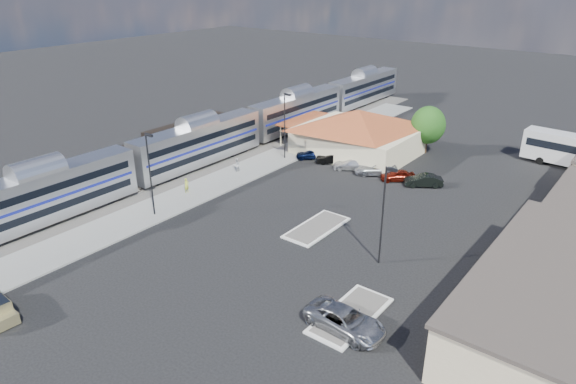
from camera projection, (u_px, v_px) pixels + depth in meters
The scene contains 21 objects.
ground at pixel (273, 224), 51.68m from camera, with size 280.00×280.00×0.00m, color black.
railbed at pixel (190, 159), 69.24m from camera, with size 16.00×100.00×0.12m, color #4C4944.
platform at pixel (228, 179), 62.73m from camera, with size 5.50×92.00×0.18m, color gray.
passenger_train at pixel (199, 145), 65.79m from camera, with size 3.00×104.00×5.55m.
freight_cars at pixel (189, 137), 72.19m from camera, with size 2.80×46.00×4.00m.
station_depot at pixel (357, 132), 70.39m from camera, with size 18.35×12.24×6.20m.
traffic_island_south at pixel (317, 227), 50.84m from camera, with size 3.30×7.50×0.21m.
traffic_island_north at pixel (351, 315), 37.98m from camera, with size 3.30×7.50×0.21m.
lamp_plat_s at pixel (150, 168), 51.31m from camera, with size 1.08×0.25×9.00m.
lamp_plat_n at pixel (285, 121), 67.26m from camera, with size 1.08×0.25×9.00m.
lamp_lot at pixel (384, 208), 42.76m from camera, with size 1.08×0.25×9.00m.
tree_depot at pixel (428, 125), 70.14m from camera, with size 4.71×4.71×6.63m.
suv at pixel (345, 320), 36.25m from camera, with size 2.79×6.04×1.68m, color #96989D.
person_a at pixel (187, 185), 58.33m from camera, with size 0.62×0.41×1.71m, color #D3DF45.
person_b at pixel (237, 165), 64.43m from camera, with size 0.83×0.65×1.72m, color silver.
parked_car_a at pixel (311, 154), 69.22m from camera, with size 1.64×4.08×1.39m, color #0B1639.
parked_car_b at pixel (332, 158), 67.64m from camera, with size 1.50×4.29×1.41m, color black.
parked_car_c at pixel (352, 164), 65.63m from camera, with size 1.98×4.88×1.42m, color silver.
parked_car_d at pixel (375, 169), 64.04m from camera, with size 2.46×5.34×1.48m, color #999CA1.
parked_car_e at pixel (397, 175), 62.04m from camera, with size 1.65×4.10×1.40m, color maroon.
parked_car_f at pixel (423, 181), 60.45m from camera, with size 1.55×4.46×1.47m, color black.
Camera 1 is at (29.41, -35.49, 23.65)m, focal length 32.00 mm.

